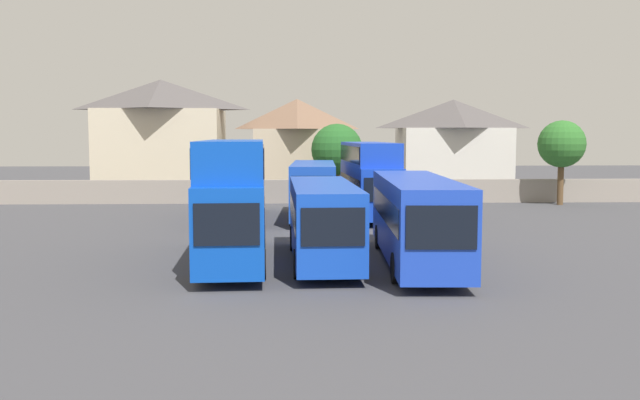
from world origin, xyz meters
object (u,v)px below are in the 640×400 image
at_px(bus_2, 323,218).
at_px(house_terrace_left, 162,136).
at_px(bus_6, 369,175).
at_px(tree_behind_wall, 337,150).
at_px(bus_1, 234,194).
at_px(house_terrace_right, 453,145).
at_px(bus_5, 313,187).
at_px(house_terrace_centre, 297,146).
at_px(tree_left_of_lot, 562,145).
at_px(bus_4, 242,189).
at_px(bus_3, 416,215).

xyz_separation_m(bus_2, house_terrace_left, (-12.85, 33.80, 3.26)).
relative_size(bus_6, tree_behind_wall, 1.71).
bearing_deg(bus_1, house_terrace_right, 150.86).
xyz_separation_m(bus_5, house_terrace_centre, (-0.90, 18.83, 2.29)).
xyz_separation_m(house_terrace_left, tree_behind_wall, (15.13, -6.49, -1.09)).
xyz_separation_m(house_terrace_right, tree_left_of_lot, (5.61, -11.03, 0.23)).
xyz_separation_m(bus_1, tree_left_of_lot, (22.40, 22.51, 1.69)).
bearing_deg(house_terrace_centre, house_terrace_left, 178.22).
bearing_deg(house_terrace_right, bus_2, -111.23).
distance_m(house_terrace_centre, house_terrace_right, 14.03).
distance_m(bus_4, house_terrace_right, 25.82).
relative_size(bus_1, bus_4, 0.99).
height_order(bus_3, tree_left_of_lot, tree_left_of_lot).
distance_m(bus_4, bus_5, 4.47).
bearing_deg(bus_1, bus_6, 151.76).
relative_size(bus_2, house_terrace_right, 1.01).
bearing_deg(house_terrace_right, tree_left_of_lot, -63.06).
distance_m(house_terrace_right, tree_left_of_lot, 12.38).
height_order(bus_2, tree_behind_wall, tree_behind_wall).
bearing_deg(house_terrace_left, bus_1, -74.63).
relative_size(house_terrace_right, tree_left_of_lot, 1.58).
relative_size(bus_3, bus_6, 1.15).
bearing_deg(bus_1, tree_behind_wall, 165.09).
relative_size(bus_3, bus_4, 1.07).
bearing_deg(tree_behind_wall, bus_4, -118.65).
height_order(bus_3, tree_behind_wall, tree_behind_wall).
relative_size(bus_3, bus_5, 1.17).
bearing_deg(house_terrace_left, house_terrace_right, 0.10).
height_order(bus_1, bus_5, bus_1).
xyz_separation_m(bus_1, bus_2, (3.64, -0.30, -0.95)).
distance_m(house_terrace_left, tree_behind_wall, 16.50).
bearing_deg(tree_behind_wall, house_terrace_right, 31.01).
height_order(bus_5, house_terrace_centre, house_terrace_centre).
bearing_deg(house_terrace_right, bus_3, -105.35).
height_order(bus_3, bus_5, bus_5).
relative_size(house_terrace_left, house_terrace_right, 1.11).
bearing_deg(bus_5, house_terrace_left, -143.83).
bearing_deg(house_terrace_right, tree_behind_wall, -148.99).
bearing_deg(bus_2, tree_behind_wall, 173.75).
xyz_separation_m(bus_1, house_terrace_centre, (2.77, 33.13, 1.46)).
bearing_deg(house_terrace_right, bus_6, -117.31).
distance_m(bus_1, bus_6, 16.64).
xyz_separation_m(bus_1, tree_behind_wall, (5.92, 27.01, 1.22)).
relative_size(bus_1, house_terrace_left, 1.01).
distance_m(house_terrace_right, tree_behind_wall, 12.69).
height_order(bus_4, tree_behind_wall, tree_behind_wall).
bearing_deg(bus_4, bus_6, 90.24).
bearing_deg(tree_left_of_lot, bus_5, -156.32).
relative_size(house_terrace_left, tree_behind_wall, 1.81).
bearing_deg(bus_3, bus_2, -93.37).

